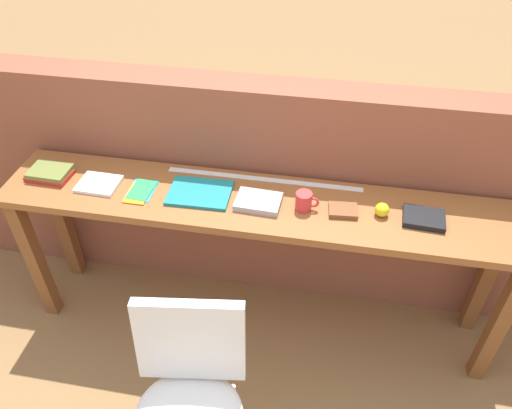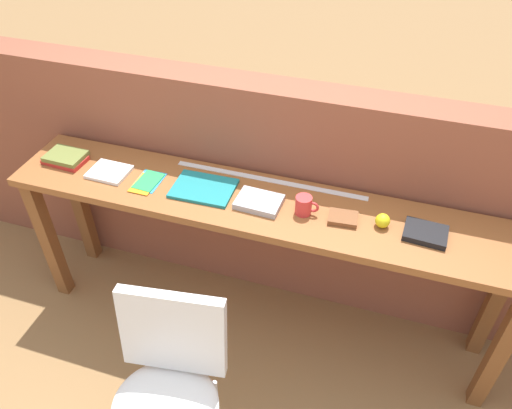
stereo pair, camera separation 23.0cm
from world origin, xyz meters
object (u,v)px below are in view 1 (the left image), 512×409
book_stack_leftmost (50,173)px  book_open_centre (200,193)px  pamphlet_pile_colourful (141,191)px  book_repair_rightmost (424,218)px  chair_white_moulded (189,390)px  magazine_cycling (99,184)px  sports_ball_small (382,210)px  leather_journal_brown (343,211)px  mug (304,201)px

book_stack_leftmost → book_open_centre: bearing=-0.2°
pamphlet_pile_colourful → book_repair_rightmost: book_repair_rightmost is taller
book_open_centre → book_repair_rightmost: book_repair_rightmost is taller
chair_white_moulded → magazine_cycling: magazine_cycling is taller
magazine_cycling → sports_ball_small: bearing=2.5°
book_stack_leftmost → sports_ball_small: bearing=-0.2°
book_open_centre → book_repair_rightmost: (1.04, -0.01, 0.01)m
leather_journal_brown → book_repair_rightmost: (0.36, 0.01, 0.00)m
chair_white_moulded → book_open_centre: 0.89m
book_stack_leftmost → leather_journal_brown: size_ratio=1.69×
book_repair_rightmost → book_open_centre: bearing=-176.6°
book_stack_leftmost → book_repair_rightmost: (1.81, -0.01, -0.01)m
magazine_cycling → book_stack_leftmost: bearing=176.8°
magazine_cycling → mug: mug is taller
chair_white_moulded → pamphlet_pile_colourful: size_ratio=4.63×
pamphlet_pile_colourful → sports_ball_small: size_ratio=2.94×
magazine_cycling → book_open_centre: magazine_cycling is taller
chair_white_moulded → book_open_centre: book_open_centre is taller
book_stack_leftmost → magazine_cycling: book_stack_leftmost is taller
magazine_cycling → mug: size_ratio=1.77×
pamphlet_pile_colourful → sports_ball_small: 1.14m
magazine_cycling → sports_ball_small: (1.36, 0.02, 0.02)m
mug → book_repair_rightmost: 0.54m
mug → magazine_cycling: bearing=-179.9°
leather_journal_brown → chair_white_moulded: bearing=-129.0°
mug → book_repair_rightmost: bearing=1.5°
book_stack_leftmost → mug: (1.27, -0.02, 0.02)m
chair_white_moulded → book_repair_rightmost: book_repair_rightmost is taller
magazine_cycling → mug: (1.01, 0.00, 0.04)m
magazine_cycling → book_open_centre: size_ratio=0.66×
sports_ball_small → mug: bearing=-177.3°
sports_ball_small → book_repair_rightmost: size_ratio=0.36×
chair_white_moulded → book_open_centre: size_ratio=3.02×
pamphlet_pile_colourful → sports_ball_small: sports_ball_small is taller
sports_ball_small → book_repair_rightmost: 0.19m
chair_white_moulded → book_stack_leftmost: 1.28m
book_stack_leftmost → mug: mug is taller
mug → book_stack_leftmost: bearing=179.0°
magazine_cycling → pamphlet_pile_colourful: bearing=-1.2°
chair_white_moulded → leather_journal_brown: size_ratio=6.86×
pamphlet_pile_colourful → mug: 0.79m
book_open_centre → book_repair_rightmost: bearing=-1.8°
magazine_cycling → book_repair_rightmost: (1.54, 0.02, 0.01)m
chair_white_moulded → sports_ball_small: 1.13m
book_stack_leftmost → leather_journal_brown: bearing=-0.7°
book_repair_rightmost → chair_white_moulded: bearing=-134.7°
book_open_centre → book_repair_rightmost: 1.04m
book_open_centre → chair_white_moulded: bearing=-81.1°
mug → leather_journal_brown: (0.18, 0.01, -0.03)m
book_stack_leftmost → pamphlet_pile_colourful: bearing=-4.0°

